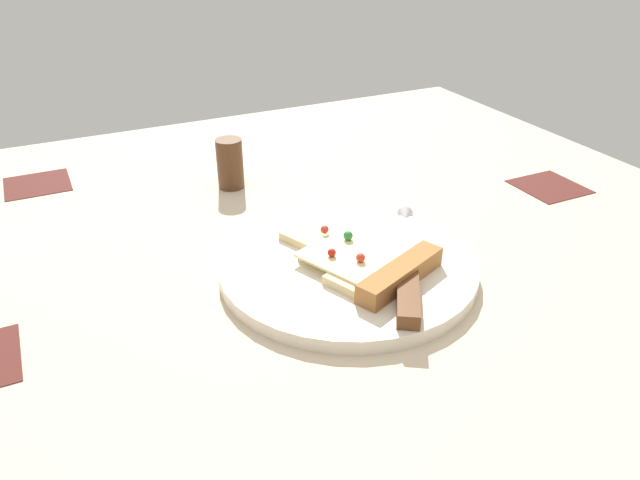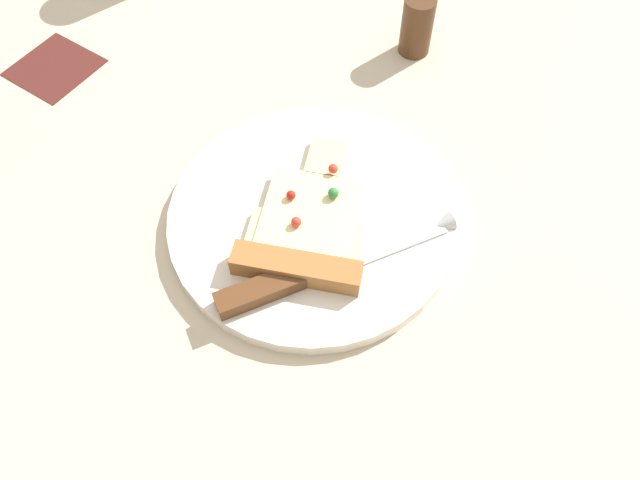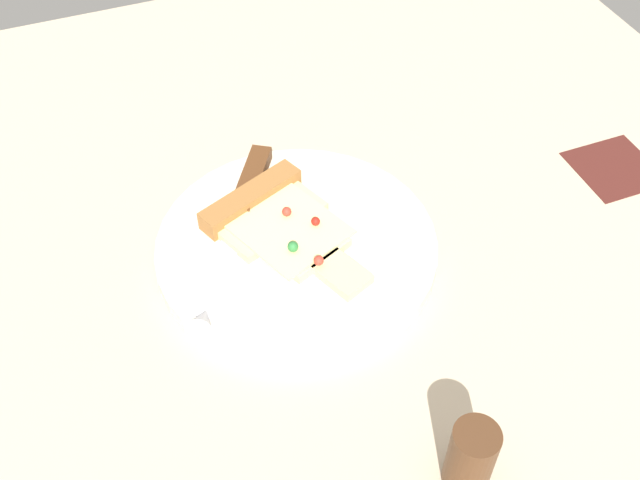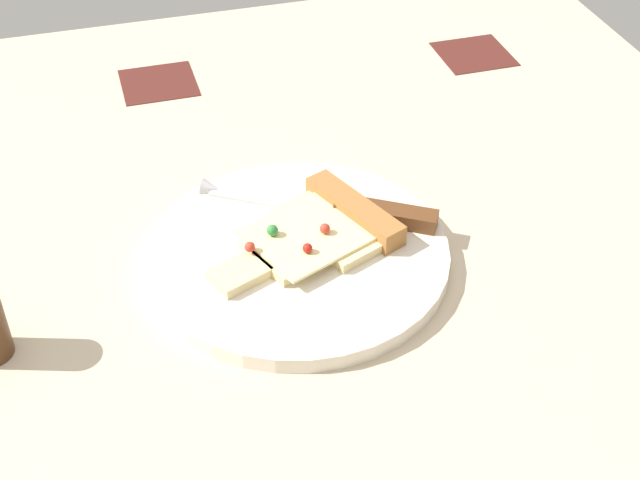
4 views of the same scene
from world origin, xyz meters
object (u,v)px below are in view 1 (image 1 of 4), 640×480
at_px(knife, 407,271).
at_px(pepper_shaker, 230,164).
at_px(pizza_slice, 367,262).
at_px(plate, 348,266).

distance_m(knife, pepper_shaker, 0.34).
height_order(pizza_slice, pepper_shaker, pepper_shaker).
bearing_deg(pizza_slice, pepper_shaker, 77.20).
xyz_separation_m(pizza_slice, knife, (-0.03, -0.03, -0.00)).
distance_m(pizza_slice, knife, 0.04).
distance_m(pizza_slice, pepper_shaker, 0.31).
bearing_deg(pepper_shaker, pizza_slice, -170.39).
relative_size(plate, pizza_slice, 1.50).
bearing_deg(plate, pepper_shaker, 8.44).
distance_m(plate, knife, 0.07).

